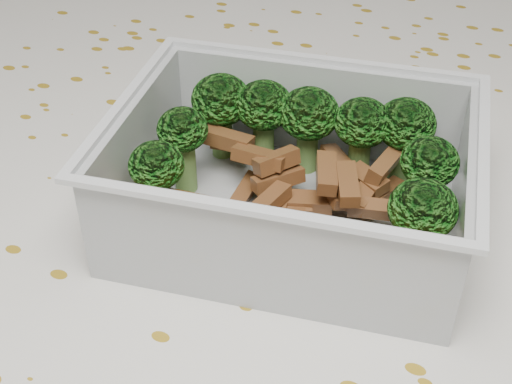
% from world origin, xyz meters
% --- Properties ---
extents(dining_table, '(1.40, 0.90, 0.75)m').
position_xyz_m(dining_table, '(0.00, 0.00, 0.67)').
color(dining_table, brown).
rests_on(dining_table, ground).
extents(tablecloth, '(1.46, 0.96, 0.19)m').
position_xyz_m(tablecloth, '(0.00, 0.00, 0.72)').
color(tablecloth, silver).
rests_on(tablecloth, dining_table).
extents(lunch_container, '(0.21, 0.17, 0.06)m').
position_xyz_m(lunch_container, '(0.01, 0.01, 0.78)').
color(lunch_container, silver).
rests_on(lunch_container, tablecloth).
extents(broccoli_florets, '(0.16, 0.12, 0.05)m').
position_xyz_m(broccoli_florets, '(0.01, 0.03, 0.79)').
color(broccoli_florets, '#608C3F').
rests_on(broccoli_florets, lunch_container).
extents(meat_pile, '(0.12, 0.07, 0.03)m').
position_xyz_m(meat_pile, '(0.02, 0.02, 0.78)').
color(meat_pile, brown).
rests_on(meat_pile, lunch_container).
extents(sausage, '(0.16, 0.04, 0.03)m').
position_xyz_m(sausage, '(0.02, -0.03, 0.78)').
color(sausage, '#AB5C24').
rests_on(sausage, lunch_container).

